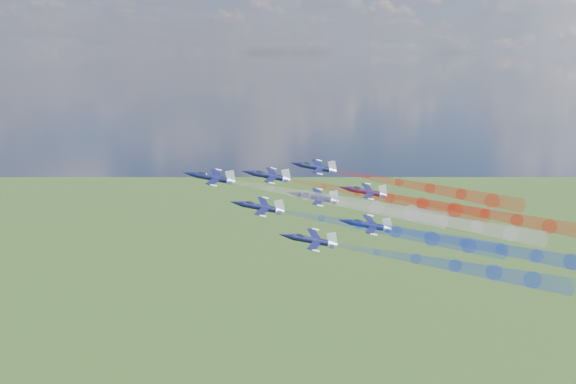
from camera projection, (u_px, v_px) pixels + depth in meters
jet_lead at (211, 178)px, 179.25m from camera, size 17.13×16.09×8.24m
trail_lead at (341, 201)px, 180.87m from camera, size 49.82×28.70×15.26m
jet_inner_left at (259, 207)px, 170.44m from camera, size 17.13×16.09×8.24m
trail_inner_left at (396, 232)px, 172.07m from camera, size 49.82×28.70×15.26m
jet_inner_right at (268, 176)px, 191.04m from camera, size 17.13×16.09×8.24m
trail_inner_right at (390, 198)px, 192.66m from camera, size 49.82×28.70×15.26m
jet_outer_left at (311, 240)px, 159.95m from camera, size 17.13×16.09×8.24m
trail_outer_left at (455, 266)px, 161.57m from camera, size 49.82×28.70×15.26m
jet_center_third at (315, 198)px, 182.07m from camera, size 17.13×16.09×8.24m
trail_center_third at (442, 221)px, 183.69m from camera, size 49.82×28.70×15.26m
jet_outer_right at (315, 167)px, 201.57m from camera, size 17.13×16.09×8.24m
trail_outer_right at (430, 189)px, 203.20m from camera, size 49.82×28.70×15.26m
jet_rear_left at (367, 225)px, 172.71m from camera, size 17.13×16.09×8.24m
trail_rear_left at (501, 249)px, 174.33m from camera, size 49.82×28.70×15.26m
jet_rear_right at (365, 192)px, 192.62m from camera, size 17.13×16.09×8.24m
trail_rear_right at (485, 214)px, 194.25m from camera, size 49.82×28.70×15.26m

